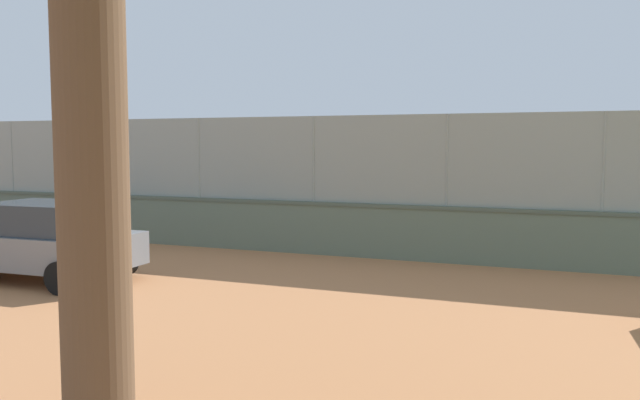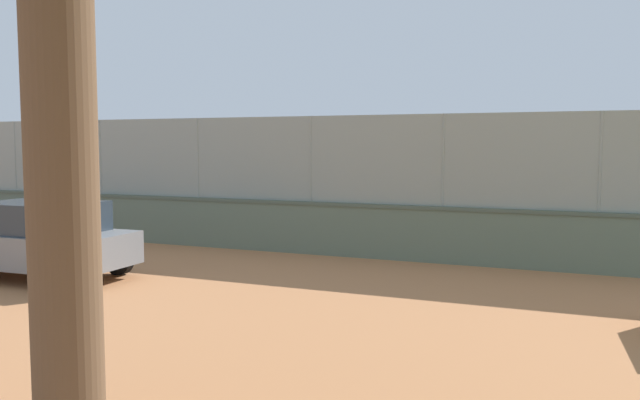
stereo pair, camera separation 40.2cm
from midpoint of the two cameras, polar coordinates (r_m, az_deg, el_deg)
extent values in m
plane|color=#B27247|center=(30.39, 3.79, -0.26)|extent=(260.00, 260.00, 0.00)
cube|color=slate|center=(16.98, -5.22, -2.27)|extent=(30.30, 1.22, 1.23)
cube|color=#4D594D|center=(16.91, -5.24, -0.07)|extent=(30.30, 1.28, 0.08)
cube|color=gray|center=(16.85, -5.27, 3.65)|extent=(29.69, 0.92, 2.12)
cylinder|color=gray|center=(14.88, 24.08, 3.09)|extent=(0.07, 0.07, 2.12)
cylinder|color=gray|center=(15.17, 11.50, 3.44)|extent=(0.07, 0.07, 2.12)
cylinder|color=gray|center=(16.14, -0.08, 3.62)|extent=(0.07, 0.07, 2.12)
cylinder|color=gray|center=(17.69, -10.00, 3.66)|extent=(0.07, 0.07, 2.12)
cylinder|color=gray|center=(19.67, -18.13, 3.61)|extent=(0.07, 0.07, 2.12)
cylinder|color=gray|center=(21.97, -24.67, 3.52)|extent=(0.07, 0.07, 2.12)
cylinder|color=#591919|center=(18.01, 7.72, -2.64)|extent=(0.20, 0.20, 0.76)
cylinder|color=#591919|center=(17.95, 7.10, -2.65)|extent=(0.20, 0.20, 0.76)
cylinder|color=#D14C42|center=(17.90, 7.44, -0.54)|extent=(0.46, 0.46, 0.56)
cylinder|color=tan|center=(18.02, 8.29, -0.16)|extent=(0.34, 0.51, 0.16)
cylinder|color=tan|center=(18.11, 6.30, -0.11)|extent=(0.34, 0.51, 0.16)
sphere|color=tan|center=(17.87, 7.45, 0.70)|extent=(0.22, 0.22, 0.22)
cylinder|color=white|center=(17.87, 7.45, 1.00)|extent=(0.31, 0.31, 0.05)
cylinder|color=black|center=(18.28, 6.16, -0.06)|extent=(0.18, 0.28, 0.04)
ellipsoid|color=#333338|center=(18.49, 5.99, 0.00)|extent=(0.17, 0.28, 0.24)
cylinder|color=#B2B2B2|center=(23.27, -1.95, -0.83)|extent=(0.17, 0.17, 0.82)
cylinder|color=#B2B2B2|center=(23.44, -1.68, -0.79)|extent=(0.17, 0.17, 0.82)
cylinder|color=orange|center=(23.30, -1.82, 0.93)|extent=(0.40, 0.40, 0.60)
cylinder|color=#D8AD84|center=(23.01, -2.14, 1.18)|extent=(0.58, 0.19, 0.17)
cylinder|color=#D8AD84|center=(23.38, -0.79, 1.24)|extent=(0.58, 0.19, 0.17)
sphere|color=#D8AD84|center=(23.27, -1.82, 1.95)|extent=(0.23, 0.23, 0.23)
cylinder|color=white|center=(23.27, -1.82, 2.20)|extent=(0.28, 0.28, 0.05)
cylinder|color=black|center=(23.29, -0.42, 1.23)|extent=(0.30, 0.09, 0.04)
ellipsoid|color=#333338|center=(23.17, 0.04, 1.21)|extent=(0.30, 0.08, 0.24)
sphere|color=#3399D8|center=(16.94, 10.63, -4.33)|extent=(0.08, 0.08, 0.08)
sphere|color=orange|center=(16.65, 21.25, -4.61)|extent=(0.15, 0.15, 0.15)
cube|color=#333338|center=(24.32, -25.04, -1.47)|extent=(0.07, 0.38, 0.45)
cube|color=slate|center=(14.38, -22.93, -3.85)|extent=(3.92, 1.85, 0.66)
cube|color=#28333D|center=(14.16, -22.44, -1.38)|extent=(2.20, 1.63, 0.61)
cylinder|color=black|center=(16.00, -24.05, -4.23)|extent=(0.62, 0.20, 0.62)
cylinder|color=black|center=(12.87, -21.44, -6.29)|extent=(0.62, 0.20, 0.62)
cylinder|color=black|center=(14.26, -16.41, -5.08)|extent=(0.62, 0.20, 0.62)
cylinder|color=brown|center=(6.14, -20.08, 7.58)|extent=(0.63, 0.63, 6.10)
camera|label=1|loc=(0.20, -89.42, 0.05)|focal=36.51mm
camera|label=2|loc=(0.20, 90.58, -0.05)|focal=36.51mm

